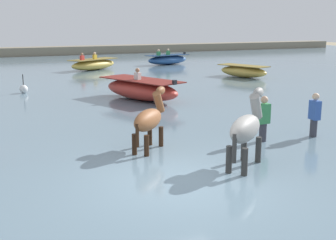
% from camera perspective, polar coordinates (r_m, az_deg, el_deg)
% --- Properties ---
extents(ground_plane, '(120.00, 120.00, 0.00)m').
position_cam_1_polar(ground_plane, '(9.02, 1.80, -10.32)').
color(ground_plane, gray).
extents(water_surface, '(90.00, 90.00, 0.38)m').
position_cam_1_polar(water_surface, '(18.11, -12.66, 1.74)').
color(water_surface, slate).
rests_on(water_surface, ground).
extents(horse_lead_chestnut, '(1.47, 1.42, 1.90)m').
position_cam_1_polar(horse_lead_chestnut, '(10.84, -2.50, -0.14)').
color(horse_lead_chestnut, brown).
rests_on(horse_lead_chestnut, ground).
extents(horse_trailing_grey, '(1.71, 1.41, 2.06)m').
position_cam_1_polar(horse_trailing_grey, '(9.67, 10.29, -1.32)').
color(horse_trailing_grey, gray).
rests_on(horse_trailing_grey, ground).
extents(boat_mid_outer, '(3.94, 2.93, 1.23)m').
position_cam_1_polar(boat_mid_outer, '(30.38, -9.81, 7.24)').
color(boat_mid_outer, gold).
rests_on(boat_mid_outer, water_surface).
extents(boat_near_starboard, '(3.82, 2.09, 1.23)m').
position_cam_1_polar(boat_near_starboard, '(33.91, -0.06, 7.97)').
color(boat_near_starboard, '#28518E').
rests_on(boat_near_starboard, water_surface).
extents(boat_far_inshore, '(2.17, 3.41, 0.70)m').
position_cam_1_polar(boat_far_inshore, '(26.26, 9.90, 6.36)').
color(boat_far_inshore, gold).
rests_on(boat_far_inshore, water_surface).
extents(boat_mid_channel, '(2.79, 4.33, 1.34)m').
position_cam_1_polar(boat_mid_channel, '(18.21, -3.57, 4.07)').
color(boat_mid_channel, '#BC382D').
rests_on(boat_mid_channel, water_surface).
extents(person_onlooker_left, '(0.24, 0.35, 1.63)m').
position_cam_1_polar(person_onlooker_left, '(12.82, 18.71, 0.02)').
color(person_onlooker_left, '#383842').
rests_on(person_onlooker_left, ground).
extents(person_onlooker_right, '(0.32, 0.20, 1.63)m').
position_cam_1_polar(person_onlooker_right, '(11.94, 12.45, -0.50)').
color(person_onlooker_right, '#383842').
rests_on(person_onlooker_right, ground).
extents(channel_buoy, '(0.38, 0.38, 0.86)m').
position_cam_1_polar(channel_buoy, '(20.95, -18.51, 3.91)').
color(channel_buoy, silver).
rests_on(channel_buoy, water_surface).
extents(far_shoreline, '(80.00, 2.40, 1.22)m').
position_cam_1_polar(far_shoreline, '(45.21, -20.50, 8.16)').
color(far_shoreline, gray).
rests_on(far_shoreline, ground).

